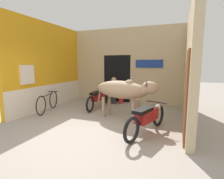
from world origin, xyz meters
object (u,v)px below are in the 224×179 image
(cow, at_px, (123,90))
(motorcycle_far, at_px, (98,98))
(shopkeeper_seated, at_px, (114,89))
(plastic_stool, at_px, (121,98))
(bicycle, at_px, (48,102))
(motorcycle_near, at_px, (147,118))

(cow, xyz_separation_m, motorcycle_far, (-1.39, 1.04, -0.53))
(shopkeeper_seated, relative_size, plastic_stool, 2.65)
(bicycle, height_order, plastic_stool, bicycle)
(plastic_stool, bearing_deg, motorcycle_far, -118.36)
(shopkeeper_seated, bearing_deg, bicycle, -129.68)
(motorcycle_near, relative_size, motorcycle_far, 0.96)
(cow, bearing_deg, bicycle, -177.13)
(motorcycle_near, xyz_separation_m, shopkeeper_seated, (-2.01, 2.95, 0.21))
(cow, distance_m, motorcycle_near, 1.40)
(motorcycle_near, bearing_deg, plastic_stool, 118.79)
(cow, xyz_separation_m, shopkeeper_seated, (-1.10, 2.02, -0.31))
(shopkeeper_seated, bearing_deg, motorcycle_far, -106.70)
(cow, xyz_separation_m, plastic_stool, (-0.78, 2.16, -0.70))
(cow, relative_size, shopkeeper_seated, 1.88)
(shopkeeper_seated, bearing_deg, cow, -61.58)
(cow, xyz_separation_m, bicycle, (-2.89, -0.15, -0.59))
(motorcycle_near, bearing_deg, shopkeeper_seated, 124.24)
(bicycle, distance_m, plastic_stool, 3.13)
(motorcycle_far, bearing_deg, cow, -36.85)
(motorcycle_near, bearing_deg, bicycle, 168.38)
(cow, height_order, shopkeeper_seated, cow)
(cow, distance_m, shopkeeper_seated, 2.32)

